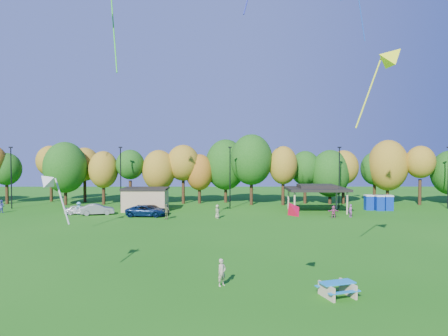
{
  "coord_description": "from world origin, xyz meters",
  "views": [
    {
      "loc": [
        0.98,
        -18.24,
        8.01
      ],
      "look_at": [
        1.04,
        6.0,
        7.17
      ],
      "focal_mm": 32.0,
      "sensor_mm": 36.0,
      "label": 1
    }
  ],
  "objects_px": {
    "porta_potties": "(379,203)",
    "car_c": "(146,211)",
    "kite_flyer": "(222,272)",
    "car_b": "(97,209)",
    "car_a": "(79,210)",
    "car_d": "(153,210)",
    "picnic_table": "(337,288)"
  },
  "relations": [
    {
      "from": "porta_potties",
      "to": "car_c",
      "type": "bearing_deg",
      "value": -170.45
    },
    {
      "from": "kite_flyer",
      "to": "car_b",
      "type": "bearing_deg",
      "value": 78.23
    },
    {
      "from": "kite_flyer",
      "to": "car_c",
      "type": "relative_size",
      "value": 0.32
    },
    {
      "from": "car_c",
      "to": "car_a",
      "type": "bearing_deg",
      "value": 83.23
    },
    {
      "from": "car_b",
      "to": "car_d",
      "type": "height_order",
      "value": "car_b"
    },
    {
      "from": "car_b",
      "to": "car_c",
      "type": "distance_m",
      "value": 6.86
    },
    {
      "from": "porta_potties",
      "to": "kite_flyer",
      "type": "height_order",
      "value": "porta_potties"
    },
    {
      "from": "kite_flyer",
      "to": "car_c",
      "type": "height_order",
      "value": "kite_flyer"
    },
    {
      "from": "picnic_table",
      "to": "car_c",
      "type": "bearing_deg",
      "value": 101.25
    },
    {
      "from": "car_a",
      "to": "car_d",
      "type": "distance_m",
      "value": 9.83
    },
    {
      "from": "car_a",
      "to": "car_c",
      "type": "bearing_deg",
      "value": -108.58
    },
    {
      "from": "car_a",
      "to": "car_c",
      "type": "height_order",
      "value": "car_c"
    },
    {
      "from": "porta_potties",
      "to": "picnic_table",
      "type": "bearing_deg",
      "value": -114.65
    },
    {
      "from": "picnic_table",
      "to": "car_c",
      "type": "height_order",
      "value": "car_c"
    },
    {
      "from": "car_a",
      "to": "car_c",
      "type": "distance_m",
      "value": 9.42
    },
    {
      "from": "kite_flyer",
      "to": "car_c",
      "type": "distance_m",
      "value": 28.85
    },
    {
      "from": "kite_flyer",
      "to": "car_d",
      "type": "relative_size",
      "value": 0.39
    },
    {
      "from": "car_d",
      "to": "kite_flyer",
      "type": "bearing_deg",
      "value": -161.8
    },
    {
      "from": "car_a",
      "to": "car_c",
      "type": "xyz_separation_m",
      "value": [
        9.26,
        -1.72,
        0.1
      ]
    },
    {
      "from": "porta_potties",
      "to": "car_b",
      "type": "xyz_separation_m",
      "value": [
        -38.81,
        -4.07,
        -0.39
      ]
    },
    {
      "from": "car_b",
      "to": "car_d",
      "type": "xyz_separation_m",
      "value": [
        7.31,
        0.34,
        -0.09
      ]
    },
    {
      "from": "picnic_table",
      "to": "car_d",
      "type": "relative_size",
      "value": 0.55
    },
    {
      "from": "car_c",
      "to": "car_d",
      "type": "relative_size",
      "value": 1.21
    },
    {
      "from": "porta_potties",
      "to": "car_b",
      "type": "height_order",
      "value": "porta_potties"
    },
    {
      "from": "car_b",
      "to": "car_c",
      "type": "xyz_separation_m",
      "value": [
        6.73,
        -1.33,
        0.01
      ]
    },
    {
      "from": "car_b",
      "to": "car_d",
      "type": "distance_m",
      "value": 7.32
    },
    {
      "from": "kite_flyer",
      "to": "picnic_table",
      "type": "bearing_deg",
      "value": -57.91
    },
    {
      "from": "porta_potties",
      "to": "car_c",
      "type": "relative_size",
      "value": 0.72
    },
    {
      "from": "car_c",
      "to": "car_d",
      "type": "xyz_separation_m",
      "value": [
        0.58,
        1.67,
        -0.1
      ]
    },
    {
      "from": "picnic_table",
      "to": "kite_flyer",
      "type": "xyz_separation_m",
      "value": [
        -6.49,
        1.86,
        0.34
      ]
    },
    {
      "from": "car_b",
      "to": "car_c",
      "type": "relative_size",
      "value": 0.83
    },
    {
      "from": "picnic_table",
      "to": "car_d",
      "type": "distance_m",
      "value": 34.45
    }
  ]
}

